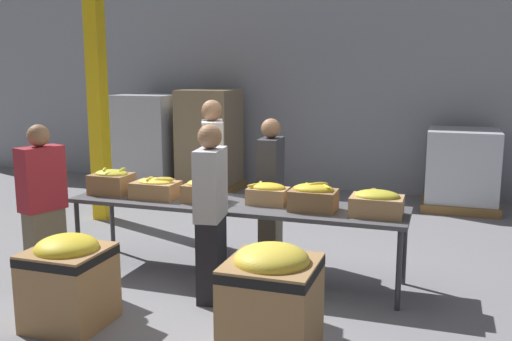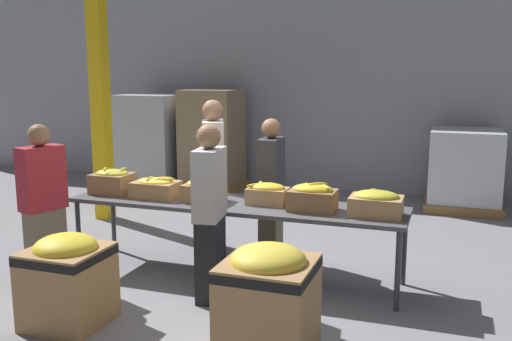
% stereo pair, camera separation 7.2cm
% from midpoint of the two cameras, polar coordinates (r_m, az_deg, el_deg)
% --- Properties ---
extents(ground_plane, '(30.00, 30.00, 0.00)m').
position_cam_midpoint_polar(ground_plane, '(5.91, -2.41, -10.50)').
color(ground_plane, gray).
extents(wall_back, '(16.00, 0.08, 4.00)m').
position_cam_midpoint_polar(wall_back, '(9.86, 6.96, 9.64)').
color(wall_back, '#9399A3').
rests_on(wall_back, ground_plane).
extents(sorting_table, '(3.39, 0.77, 0.77)m').
position_cam_midpoint_polar(sorting_table, '(5.70, -2.47, -3.67)').
color(sorting_table, '#4C4C51').
rests_on(sorting_table, ground_plane).
extents(banana_box_0, '(0.41, 0.34, 0.28)m').
position_cam_midpoint_polar(banana_box_0, '(6.26, -14.55, -1.06)').
color(banana_box_0, olive).
rests_on(banana_box_0, sorting_table).
extents(banana_box_1, '(0.46, 0.32, 0.23)m').
position_cam_midpoint_polar(banana_box_1, '(5.96, -10.34, -1.72)').
color(banana_box_1, '#A37A4C').
rests_on(banana_box_1, sorting_table).
extents(banana_box_2, '(0.39, 0.31, 0.25)m').
position_cam_midpoint_polar(banana_box_2, '(5.72, -5.56, -1.98)').
color(banana_box_2, olive).
rests_on(banana_box_2, sorting_table).
extents(banana_box_3, '(0.40, 0.27, 0.21)m').
position_cam_midpoint_polar(banana_box_3, '(5.61, 0.82, -2.27)').
color(banana_box_3, tan).
rests_on(banana_box_3, sorting_table).
extents(banana_box_4, '(0.44, 0.31, 0.28)m').
position_cam_midpoint_polar(banana_box_4, '(5.37, 5.38, -2.63)').
color(banana_box_4, olive).
rests_on(banana_box_4, sorting_table).
extents(banana_box_5, '(0.47, 0.33, 0.24)m').
position_cam_midpoint_polar(banana_box_5, '(5.28, 11.61, -3.16)').
color(banana_box_5, tan).
rests_on(banana_box_5, sorting_table).
extents(volunteer_0, '(0.40, 0.52, 1.74)m').
position_cam_midpoint_polar(volunteer_0, '(6.47, -4.65, -0.72)').
color(volunteer_0, black).
rests_on(volunteer_0, ground_plane).
extents(volunteer_1, '(0.28, 0.46, 1.61)m').
position_cam_midpoint_polar(volunteer_1, '(5.13, -4.98, -4.41)').
color(volunteer_1, black).
rests_on(volunteer_1, ground_plane).
extents(volunteer_2, '(0.34, 0.47, 1.57)m').
position_cam_midpoint_polar(volunteer_2, '(5.87, -20.85, -3.37)').
color(volunteer_2, '#6B604C').
rests_on(volunteer_2, ground_plane).
extents(volunteer_3, '(0.23, 0.43, 1.57)m').
position_cam_midpoint_polar(volunteer_3, '(6.17, 1.14, -2.07)').
color(volunteer_3, '#6B604C').
rests_on(volunteer_3, ground_plane).
extents(donation_bin_0, '(0.60, 0.60, 0.77)m').
position_cam_midpoint_polar(donation_bin_0, '(4.98, -18.63, -10.14)').
color(donation_bin_0, '#A37A4C').
rests_on(donation_bin_0, ground_plane).
extents(donation_bin_1, '(0.64, 0.64, 0.86)m').
position_cam_midpoint_polar(donation_bin_1, '(4.20, 1.06, -12.73)').
color(donation_bin_1, '#A37A4C').
rests_on(donation_bin_1, ground_plane).
extents(support_pillar, '(0.21, 0.21, 4.00)m').
position_cam_midpoint_polar(support_pillar, '(8.09, -15.90, 9.21)').
color(support_pillar, yellow).
rests_on(support_pillar, ground_plane).
extents(pallet_stack_0, '(1.10, 1.10, 1.19)m').
position_cam_midpoint_polar(pallet_stack_0, '(9.06, 19.68, 0.06)').
color(pallet_stack_0, olive).
rests_on(pallet_stack_0, ground_plane).
extents(pallet_stack_1, '(0.99, 0.99, 1.73)m').
position_cam_midpoint_polar(pallet_stack_1, '(9.76, -4.87, 2.92)').
color(pallet_stack_1, olive).
rests_on(pallet_stack_1, ground_plane).
extents(pallet_stack_2, '(1.09, 1.09, 1.63)m').
position_cam_midpoint_polar(pallet_stack_2, '(10.22, -10.78, 2.84)').
color(pallet_stack_2, olive).
rests_on(pallet_stack_2, ground_plane).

